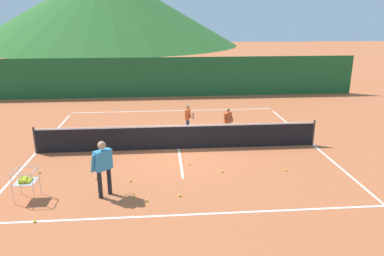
# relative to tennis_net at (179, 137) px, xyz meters

# --- Properties ---
(ground_plane) EXTENTS (120.00, 120.00, 0.00)m
(ground_plane) POSITION_rel_tennis_net_xyz_m (0.00, 0.00, -0.50)
(ground_plane) COLOR #BC6038
(line_baseline_near) EXTENTS (11.00, 0.08, 0.01)m
(line_baseline_near) POSITION_rel_tennis_net_xyz_m (0.00, -4.99, -0.50)
(line_baseline_near) COLOR white
(line_baseline_near) RESTS_ON ground
(line_baseline_far) EXTENTS (11.00, 0.08, 0.01)m
(line_baseline_far) POSITION_rel_tennis_net_xyz_m (0.00, 6.05, -0.50)
(line_baseline_far) COLOR white
(line_baseline_far) RESTS_ON ground
(line_sideline_west) EXTENTS (0.08, 11.05, 0.01)m
(line_sideline_west) POSITION_rel_tennis_net_xyz_m (-5.50, 0.00, -0.50)
(line_sideline_west) COLOR white
(line_sideline_west) RESTS_ON ground
(line_sideline_east) EXTENTS (0.08, 11.05, 0.01)m
(line_sideline_east) POSITION_rel_tennis_net_xyz_m (5.50, 0.00, -0.50)
(line_sideline_east) COLOR white
(line_sideline_east) RESTS_ON ground
(line_service_center) EXTENTS (0.08, 5.50, 0.01)m
(line_service_center) POSITION_rel_tennis_net_xyz_m (0.00, 0.00, -0.50)
(line_service_center) COLOR white
(line_service_center) RESTS_ON ground
(tennis_net) EXTENTS (11.00, 0.08, 1.05)m
(tennis_net) POSITION_rel_tennis_net_xyz_m (0.00, 0.00, 0.00)
(tennis_net) COLOR #333338
(tennis_net) RESTS_ON ground
(instructor) EXTENTS (0.64, 0.77, 1.69)m
(instructor) POSITION_rel_tennis_net_xyz_m (-2.33, -3.71, 0.51)
(instructor) COLOR black
(instructor) RESTS_ON ground
(student_0) EXTENTS (0.41, 0.68, 1.25)m
(student_0) POSITION_rel_tennis_net_xyz_m (0.53, 2.18, 0.25)
(student_0) COLOR navy
(student_0) RESTS_ON ground
(student_1) EXTENTS (0.46, 0.67, 1.24)m
(student_1) POSITION_rel_tennis_net_xyz_m (2.23, 1.50, 0.25)
(student_1) COLOR silver
(student_1) RESTS_ON ground
(ball_cart) EXTENTS (0.58, 0.58, 0.90)m
(ball_cart) POSITION_rel_tennis_net_xyz_m (-4.53, -3.74, 0.10)
(ball_cart) COLOR #B7B7BC
(ball_cart) RESTS_ON ground
(tennis_ball_0) EXTENTS (0.07, 0.07, 0.07)m
(tennis_ball_0) POSITION_rel_tennis_net_xyz_m (3.51, -2.45, -0.47)
(tennis_ball_0) COLOR yellow
(tennis_ball_0) RESTS_ON ground
(tennis_ball_1) EXTENTS (0.07, 0.07, 0.07)m
(tennis_ball_1) POSITION_rel_tennis_net_xyz_m (-1.48, -3.93, -0.47)
(tennis_ball_1) COLOR yellow
(tennis_ball_1) RESTS_ON ground
(tennis_ball_2) EXTENTS (0.07, 0.07, 0.07)m
(tennis_ball_2) POSITION_rel_tennis_net_xyz_m (-1.67, -2.84, -0.47)
(tennis_ball_2) COLOR yellow
(tennis_ball_2) RESTS_ON ground
(tennis_ball_3) EXTENTS (0.07, 0.07, 0.07)m
(tennis_ball_3) POSITION_rel_tennis_net_xyz_m (1.35, -2.37, -0.47)
(tennis_ball_3) COLOR yellow
(tennis_ball_3) RESTS_ON ground
(tennis_ball_4) EXTENTS (0.07, 0.07, 0.07)m
(tennis_ball_4) POSITION_rel_tennis_net_xyz_m (-4.76, -1.92, -0.47)
(tennis_ball_4) COLOR yellow
(tennis_ball_4) RESTS_ON ground
(tennis_ball_5) EXTENTS (0.07, 0.07, 0.07)m
(tennis_ball_5) POSITION_rel_tennis_net_xyz_m (-1.12, -4.18, -0.47)
(tennis_ball_5) COLOR yellow
(tennis_ball_5) RESTS_ON ground
(tennis_ball_6) EXTENTS (0.07, 0.07, 0.07)m
(tennis_ball_6) POSITION_rel_tennis_net_xyz_m (-0.17, -3.96, -0.47)
(tennis_ball_6) COLOR yellow
(tennis_ball_6) RESTS_ON ground
(tennis_ball_7) EXTENTS (0.07, 0.07, 0.07)m
(tennis_ball_7) POSITION_rel_tennis_net_xyz_m (-3.93, -5.03, -0.47)
(tennis_ball_7) COLOR yellow
(tennis_ball_7) RESTS_ON ground
(tennis_ball_8) EXTENTS (0.07, 0.07, 0.07)m
(tennis_ball_8) POSITION_rel_tennis_net_xyz_m (0.29, -1.66, -0.47)
(tennis_ball_8) COLOR yellow
(tennis_ball_8) RESTS_ON ground
(tennis_ball_9) EXTENTS (0.07, 0.07, 0.07)m
(tennis_ball_9) POSITION_rel_tennis_net_xyz_m (-2.80, -2.56, -0.47)
(tennis_ball_9) COLOR yellow
(tennis_ball_9) RESTS_ON ground
(windscreen_fence) EXTENTS (24.20, 0.08, 2.53)m
(windscreen_fence) POSITION_rel_tennis_net_xyz_m (0.00, 9.82, 0.77)
(windscreen_fence) COLOR #1E5B2D
(windscreen_fence) RESTS_ON ground
(hill_0) EXTENTS (46.35, 46.35, 12.95)m
(hill_0) POSITION_rel_tennis_net_xyz_m (-10.02, 54.60, 5.98)
(hill_0) COLOR #2D6628
(hill_0) RESTS_ON ground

